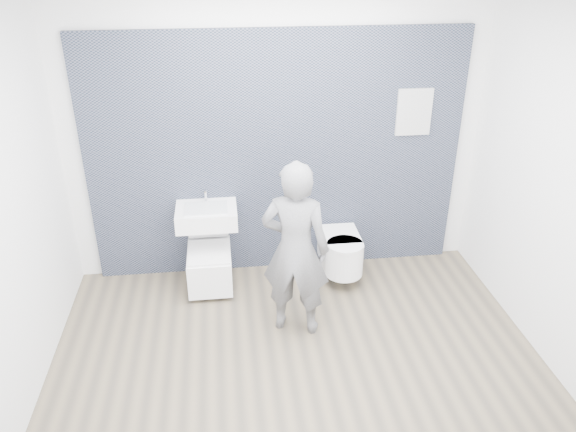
{
  "coord_description": "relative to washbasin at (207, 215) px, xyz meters",
  "views": [
    {
      "loc": [
        -0.52,
        -3.58,
        3.13
      ],
      "look_at": [
        0.0,
        0.6,
        1.0
      ],
      "focal_mm": 35.0,
      "sensor_mm": 36.0,
      "label": 1
    }
  ],
  "objects": [
    {
      "name": "ground",
      "position": [
        0.7,
        -1.23,
        -0.74
      ],
      "size": [
        4.0,
        4.0,
        0.0
      ],
      "primitive_type": "plane",
      "color": "brown",
      "rests_on": "ground"
    },
    {
      "name": "room_shell",
      "position": [
        0.7,
        -1.23,
        1.0
      ],
      "size": [
        4.0,
        4.0,
        4.0
      ],
      "color": "silver",
      "rests_on": "ground"
    },
    {
      "name": "tile_wall",
      "position": [
        0.7,
        0.24,
        -0.74
      ],
      "size": [
        3.6,
        0.06,
        2.4
      ],
      "primitive_type": "cube",
      "color": "black",
      "rests_on": "ground"
    },
    {
      "name": "washbasin",
      "position": [
        0.0,
        0.0,
        0.0
      ],
      "size": [
        0.57,
        0.43,
        0.43
      ],
      "color": "white",
      "rests_on": "ground"
    },
    {
      "name": "toilet_square",
      "position": [
        -0.0,
        -0.08,
        -0.49
      ],
      "size": [
        0.41,
        0.6,
        0.78
      ],
      "color": "white",
      "rests_on": "ground"
    },
    {
      "name": "toilet_rounded",
      "position": [
        1.3,
        -0.11,
        -0.43
      ],
      "size": [
        0.38,
        0.64,
        0.34
      ],
      "color": "white",
      "rests_on": "ground"
    },
    {
      "name": "info_placard",
      "position": [
        2.01,
        0.2,
        -0.74
      ],
      "size": [
        0.34,
        0.03,
        0.45
      ],
      "primitive_type": "cube",
      "color": "white",
      "rests_on": "ground"
    },
    {
      "name": "visitor",
      "position": [
        0.74,
        -0.83,
        0.05
      ],
      "size": [
        0.66,
        0.53,
        1.57
      ],
      "primitive_type": "imported",
      "rotation": [
        0.0,
        0.0,
        2.83
      ],
      "color": "slate",
      "rests_on": "ground"
    }
  ]
}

